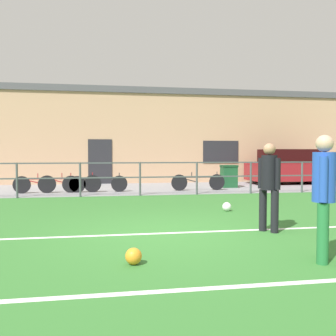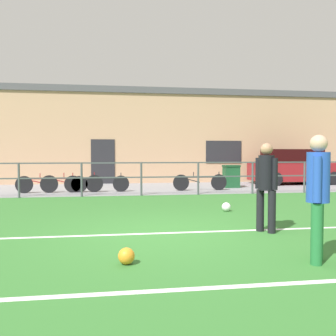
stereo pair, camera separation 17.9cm
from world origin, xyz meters
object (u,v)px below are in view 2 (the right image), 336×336
soccer_ball_match (226,207)px  bicycle_parked_4 (100,183)px  soccer_ball_spare (126,256)px  parked_car_red (294,168)px  trash_bin_0 (231,176)px  bicycle_parked_3 (200,182)px  player_goalkeeper (266,182)px  bicycle_parked_2 (72,183)px  player_striker (318,190)px  bicycle_parked_0 (49,184)px

soccer_ball_match → bicycle_parked_4: bearing=123.4°
soccer_ball_spare → parked_car_red: (8.28, 11.35, 0.67)m
trash_bin_0 → parked_car_red: bearing=20.8°
soccer_ball_spare → bicycle_parked_3: size_ratio=0.10×
player_goalkeeper → bicycle_parked_2: (-4.25, 7.40, -0.58)m
bicycle_parked_4 → player_striker: bearing=-71.5°
soccer_ball_spare → trash_bin_0: 11.10m
bicycle_parked_4 → parked_car_red: bearing=14.8°
soccer_ball_spare → bicycle_parked_0: size_ratio=0.10×
player_striker → parked_car_red: size_ratio=0.42×
player_striker → bicycle_parked_4: player_striker is taller
bicycle_parked_0 → soccer_ball_spare: bearing=-74.9°
player_striker → soccer_ball_match: player_striker is taller
soccer_ball_match → bicycle_parked_3: (0.53, 4.94, 0.23)m
bicycle_parked_2 → bicycle_parked_4: 1.02m
bicycle_parked_0 → bicycle_parked_2: bearing=0.0°
player_goalkeeper → soccer_ball_match: 2.60m
soccer_ball_spare → bicycle_parked_0: 9.34m
soccer_ball_match → bicycle_parked_4: (-3.25, 4.94, 0.23)m
parked_car_red → soccer_ball_spare: bearing=-126.1°
bicycle_parked_4 → bicycle_parked_2: bearing=180.0°
bicycle_parked_3 → trash_bin_0: trash_bin_0 is taller
parked_car_red → bicycle_parked_3: parked_car_red is taller
bicycle_parked_3 → bicycle_parked_2: bearing=180.0°
bicycle_parked_0 → bicycle_parked_2: bicycle_parked_2 is taller
soccer_ball_match → parked_car_red: (5.62, 7.28, 0.67)m
bicycle_parked_2 → bicycle_parked_3: bearing=-0.0°
player_goalkeeper → trash_bin_0: bearing=130.9°
bicycle_parked_0 → trash_bin_0: (7.20, 1.00, 0.15)m
bicycle_parked_2 → bicycle_parked_4: bearing=-0.0°
soccer_ball_spare → parked_car_red: size_ratio=0.05×
bicycle_parked_2 → bicycle_parked_4: size_ratio=1.06×
bicycle_parked_2 → bicycle_parked_0: bearing=180.0°
player_goalkeeper → bicycle_parked_4: 8.10m
parked_car_red → bicycle_parked_0: 10.97m
bicycle_parked_3 → bicycle_parked_4: 3.78m
soccer_ball_match → trash_bin_0: (2.11, 5.94, 0.38)m
player_goalkeeper → player_striker: (-0.11, -1.90, 0.03)m
soccer_ball_spare → parked_car_red: bearing=53.9°
player_striker → bicycle_parked_2: (-4.14, 9.31, -0.62)m
bicycle_parked_4 → soccer_ball_match: bearing=-56.6°
bicycle_parked_4 → bicycle_parked_3: bearing=0.0°
bicycle_parked_4 → trash_bin_0: 5.45m
player_striker → bicycle_parked_0: (-4.96, 9.31, -0.62)m
bicycle_parked_0 → trash_bin_0: bearing=7.9°
soccer_ball_match → trash_bin_0: size_ratio=0.24×
soccer_ball_match → soccer_ball_spare: 4.86m
soccer_ball_spare → bicycle_parked_0: (-2.43, 9.01, 0.24)m
bicycle_parked_3 → soccer_ball_spare: bearing=-109.5°
player_striker → parked_car_red: player_striker is taller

